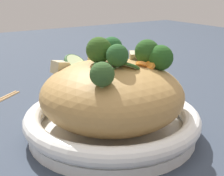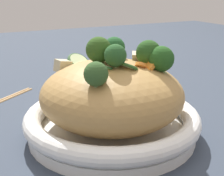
{
  "view_description": "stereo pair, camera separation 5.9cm",
  "coord_description": "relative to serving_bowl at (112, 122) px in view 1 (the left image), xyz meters",
  "views": [
    {
      "loc": [
        -0.47,
        0.3,
        0.28
      ],
      "look_at": [
        0.0,
        0.0,
        0.09
      ],
      "focal_mm": 51.11,
      "sensor_mm": 36.0,
      "label": 1
    },
    {
      "loc": [
        -0.5,
        0.25,
        0.28
      ],
      "look_at": [
        0.0,
        0.0,
        0.09
      ],
      "focal_mm": 51.11,
      "sensor_mm": 36.0,
      "label": 2
    }
  ],
  "objects": [
    {
      "name": "serving_bowl",
      "position": [
        0.0,
        0.0,
        0.0
      ],
      "size": [
        0.33,
        0.33,
        0.05
      ],
      "color": "white",
      "rests_on": "ground_plane"
    },
    {
      "name": "chicken_chunks",
      "position": [
        0.06,
        -0.0,
        0.11
      ],
      "size": [
        0.11,
        0.16,
        0.04
      ],
      "color": "beige",
      "rests_on": "serving_bowl"
    },
    {
      "name": "zucchini_slices",
      "position": [
        0.03,
        0.02,
        0.11
      ],
      "size": [
        0.17,
        0.09,
        0.04
      ],
      "color": "beige",
      "rests_on": "serving_bowl"
    },
    {
      "name": "carrot_coins",
      "position": [
        -0.01,
        -0.04,
        0.11
      ],
      "size": [
        0.13,
        0.18,
        0.04
      ],
      "color": "orange",
      "rests_on": "serving_bowl"
    },
    {
      "name": "broccoli_florets",
      "position": [
        -0.01,
        -0.02,
        0.13
      ],
      "size": [
        0.21,
        0.2,
        0.08
      ],
      "color": "#98B97C",
      "rests_on": "serving_bowl"
    },
    {
      "name": "ground_plane",
      "position": [
        0.0,
        0.0,
        -0.03
      ],
      "size": [
        3.0,
        3.0,
        0.0
      ],
      "primitive_type": "plane",
      "color": "#343D4C"
    },
    {
      "name": "noodle_heap",
      "position": [
        0.0,
        -0.0,
        0.06
      ],
      "size": [
        0.27,
        0.27,
        0.13
      ],
      "color": "tan",
      "rests_on": "serving_bowl"
    }
  ]
}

